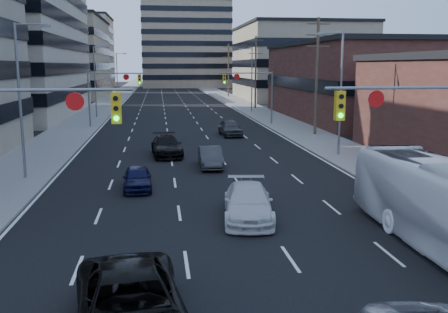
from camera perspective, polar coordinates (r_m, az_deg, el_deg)
name	(u,v)px	position (r m, az deg, el deg)	size (l,w,h in m)	color
road_surface	(168,90)	(140.12, -6.43, 7.60)	(18.00, 300.00, 0.02)	black
sidewalk_left	(126,90)	(140.38, -11.17, 7.51)	(5.00, 300.00, 0.15)	slate
sidewalk_right	(209,89)	(140.81, -1.71, 7.70)	(5.00, 300.00, 0.15)	slate
office_left_far	(55,59)	(112.01, -18.79, 10.54)	(20.00, 30.00, 16.00)	gray
storefront_right_mid	(373,83)	(65.62, 16.65, 8.09)	(20.00, 30.00, 9.00)	#472119
office_right_far	(298,63)	(101.76, 8.43, 10.47)	(22.00, 28.00, 14.00)	gray
bg_block_left	(68,53)	(152.12, -17.40, 11.18)	(24.00, 24.00, 20.00)	#ADA089
bg_block_right	(281,68)	(144.16, 6.54, 10.06)	(22.00, 22.00, 12.00)	gray
signal_near_left	(19,133)	(18.72, -22.40, 2.51)	(6.59, 0.33, 6.00)	slate
signal_near_right	(422,126)	(20.70, 21.73, 3.24)	(6.59, 0.33, 6.00)	slate
signal_far_left	(111,87)	(55.22, -12.83, 7.70)	(6.09, 0.33, 6.00)	slate
signal_far_right	(252,87)	(55.94, 3.19, 7.97)	(6.09, 0.33, 6.00)	slate
utility_pole_block	(317,75)	(48.28, 10.55, 9.19)	(2.20, 0.28, 11.00)	#4C3D2D
utility_pole_midblock	(256,71)	(77.38, 3.63, 9.72)	(2.20, 0.28, 11.00)	#4C3D2D
utility_pole_distant	(228,69)	(106.98, 0.51, 9.92)	(2.20, 0.28, 11.00)	#4C3D2D
streetlight_left_near	(22,93)	(30.97, -22.06, 6.70)	(2.03, 0.22, 9.00)	slate
streetlight_left_mid	(96,78)	(65.42, -14.40, 8.67)	(2.03, 0.22, 9.00)	slate
streetlight_left_far	(118,74)	(100.25, -12.03, 9.25)	(2.03, 0.22, 9.00)	slate
streetlight_right_near	(339,88)	(37.30, 12.99, 7.69)	(2.03, 0.22, 9.00)	slate
streetlight_right_far	(251,77)	(71.15, 3.07, 9.09)	(2.03, 0.22, 9.00)	slate
black_pickup	(131,306)	(13.00, -10.63, -16.44)	(2.68, 5.82, 1.62)	black
white_van	(248,203)	(21.85, 2.77, -5.29)	(2.07, 5.09, 1.48)	silver
sedan_blue	(137,178)	(27.38, -9.88, -2.44)	(1.50, 3.72, 1.27)	black
sedan_grey_center	(211,157)	(32.83, -1.55, -0.08)	(1.44, 4.13, 1.36)	#313133
sedan_black_far	(167,146)	(37.23, -6.57, 1.21)	(2.10, 5.16, 1.50)	black
sedan_grey_right	(230,128)	(47.67, 0.72, 3.32)	(1.83, 4.55, 1.55)	#38383B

